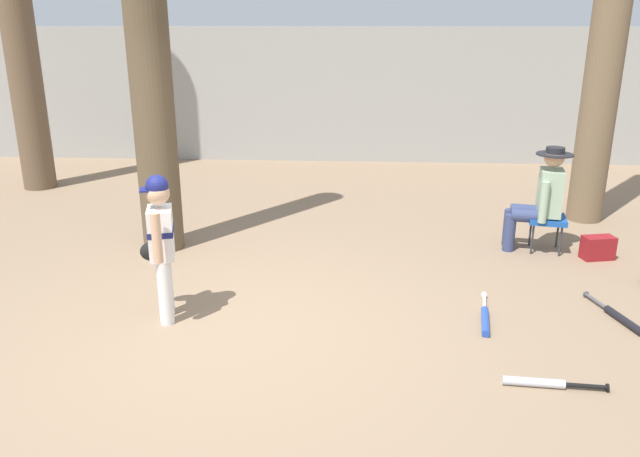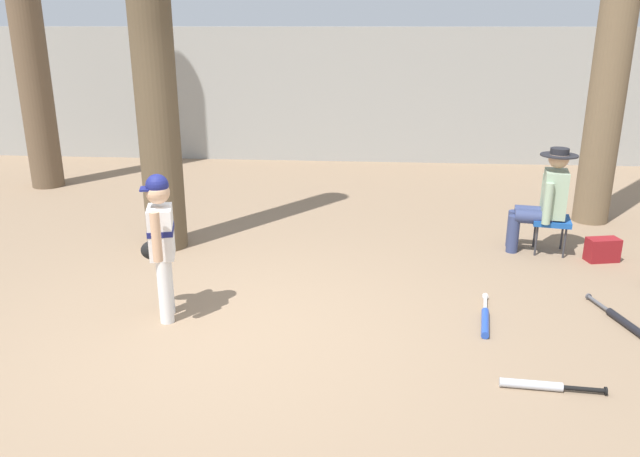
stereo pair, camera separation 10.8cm
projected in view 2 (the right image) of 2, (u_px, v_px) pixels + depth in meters
The scene contains 11 objects.
ground_plane at pixel (233, 333), 5.27m from camera, with size 60.00×60.00×0.00m, color #897056.
concrete_back_wall at pixel (312, 95), 11.63m from camera, with size 18.00×0.36×2.43m, color #9E9E99.
tree_near_player at pixel (151, 36), 6.58m from camera, with size 0.77×0.77×5.54m.
tree_behind_spectator at pixel (619, 11), 7.44m from camera, with size 0.60×0.60×5.82m.
young_ballplayer at pixel (161, 238), 5.33m from camera, with size 0.42×0.57×1.31m.
folding_stool at pixel (551, 222), 7.02m from camera, with size 0.47×0.47×0.41m.
seated_spectator at pixel (545, 197), 6.95m from camera, with size 0.68×0.54×1.20m.
handbag_beside_stool at pixel (602, 250), 6.83m from camera, with size 0.34×0.18×0.26m, color maroon.
bat_aluminum_silver at pixel (539, 385), 4.45m from camera, with size 0.74×0.12×0.07m.
bat_blue_youth at pixel (485, 319), 5.44m from camera, with size 0.20×0.82×0.07m.
bat_black_composite at pixel (621, 320), 5.43m from camera, with size 0.26×0.80×0.07m.
Camera 2 is at (1.12, -4.65, 2.49)m, focal length 35.04 mm.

